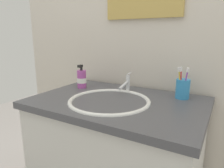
{
  "coord_description": "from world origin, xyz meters",
  "views": [
    {
      "loc": [
        0.52,
        -0.97,
        1.24
      ],
      "look_at": [
        -0.02,
        -0.02,
        0.97
      ],
      "focal_mm": 32.89,
      "sensor_mm": 36.0,
      "label": 1
    }
  ],
  "objects_px": {
    "toothbrush_purple": "(186,81)",
    "toothbrush_red": "(181,80)",
    "toothbrush_cup": "(183,89)",
    "toothbrush_yellow": "(180,81)",
    "soap_dispenser": "(82,79)",
    "faucet": "(126,84)"
  },
  "relations": [
    {
      "from": "toothbrush_cup",
      "to": "faucet",
      "type": "bearing_deg",
      "value": -172.96
    },
    {
      "from": "toothbrush_yellow",
      "to": "soap_dispenser",
      "type": "bearing_deg",
      "value": -173.26
    },
    {
      "from": "toothbrush_purple",
      "to": "toothbrush_red",
      "type": "relative_size",
      "value": 1.0
    },
    {
      "from": "toothbrush_yellow",
      "to": "toothbrush_purple",
      "type": "height_order",
      "value": "toothbrush_purple"
    },
    {
      "from": "faucet",
      "to": "toothbrush_purple",
      "type": "relative_size",
      "value": 0.87
    },
    {
      "from": "toothbrush_purple",
      "to": "faucet",
      "type": "bearing_deg",
      "value": -177.04
    },
    {
      "from": "faucet",
      "to": "toothbrush_cup",
      "type": "distance_m",
      "value": 0.34
    },
    {
      "from": "toothbrush_cup",
      "to": "soap_dispenser",
      "type": "distance_m",
      "value": 0.65
    },
    {
      "from": "toothbrush_cup",
      "to": "soap_dispenser",
      "type": "bearing_deg",
      "value": -171.66
    },
    {
      "from": "faucet",
      "to": "soap_dispenser",
      "type": "bearing_deg",
      "value": -170.28
    },
    {
      "from": "toothbrush_purple",
      "to": "toothbrush_red",
      "type": "height_order",
      "value": "same"
    },
    {
      "from": "toothbrush_yellow",
      "to": "faucet",
      "type": "bearing_deg",
      "value": -176.23
    },
    {
      "from": "toothbrush_yellow",
      "to": "soap_dispenser",
      "type": "relative_size",
      "value": 1.11
    },
    {
      "from": "toothbrush_purple",
      "to": "soap_dispenser",
      "type": "distance_m",
      "value": 0.67
    },
    {
      "from": "toothbrush_cup",
      "to": "soap_dispenser",
      "type": "relative_size",
      "value": 0.69
    },
    {
      "from": "toothbrush_cup",
      "to": "toothbrush_purple",
      "type": "height_order",
      "value": "toothbrush_purple"
    },
    {
      "from": "toothbrush_yellow",
      "to": "soap_dispenser",
      "type": "xyz_separation_m",
      "value": [
        -0.63,
        -0.07,
        -0.04
      ]
    },
    {
      "from": "toothbrush_cup",
      "to": "toothbrush_red",
      "type": "relative_size",
      "value": 0.62
    },
    {
      "from": "soap_dispenser",
      "to": "toothbrush_purple",
      "type": "bearing_deg",
      "value": 6.17
    },
    {
      "from": "faucet",
      "to": "toothbrush_yellow",
      "type": "distance_m",
      "value": 0.32
    },
    {
      "from": "toothbrush_purple",
      "to": "toothbrush_red",
      "type": "xyz_separation_m",
      "value": [
        -0.02,
        0.0,
        0.0
      ]
    },
    {
      "from": "soap_dispenser",
      "to": "faucet",
      "type": "bearing_deg",
      "value": 9.72
    }
  ]
}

